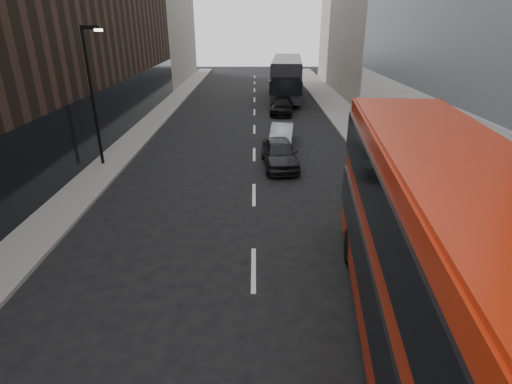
{
  "coord_description": "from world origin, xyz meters",
  "views": [
    {
      "loc": [
        0.05,
        -2.76,
        7.33
      ],
      "look_at": [
        0.08,
        8.49,
        2.5
      ],
      "focal_mm": 28.0,
      "sensor_mm": 36.0,
      "label": 1
    }
  ],
  "objects_px": {
    "car_a": "(280,153)",
    "car_b": "(282,135)",
    "red_bus": "(439,255)",
    "street_lamp": "(93,88)",
    "grey_bus": "(287,77)",
    "car_c": "(282,106)"
  },
  "relations": [
    {
      "from": "car_a",
      "to": "car_b",
      "type": "height_order",
      "value": "car_a"
    },
    {
      "from": "car_b",
      "to": "car_c",
      "type": "bearing_deg",
      "value": 93.77
    },
    {
      "from": "grey_bus",
      "to": "street_lamp",
      "type": "bearing_deg",
      "value": -114.13
    },
    {
      "from": "street_lamp",
      "to": "car_b",
      "type": "bearing_deg",
      "value": 22.23
    },
    {
      "from": "red_bus",
      "to": "grey_bus",
      "type": "bearing_deg",
      "value": 98.32
    },
    {
      "from": "street_lamp",
      "to": "red_bus",
      "type": "relative_size",
      "value": 0.55
    },
    {
      "from": "red_bus",
      "to": "grey_bus",
      "type": "relative_size",
      "value": 1.02
    },
    {
      "from": "street_lamp",
      "to": "car_b",
      "type": "relative_size",
      "value": 1.75
    },
    {
      "from": "car_a",
      "to": "car_c",
      "type": "height_order",
      "value": "car_a"
    },
    {
      "from": "red_bus",
      "to": "car_c",
      "type": "height_order",
      "value": "red_bus"
    },
    {
      "from": "red_bus",
      "to": "grey_bus",
      "type": "height_order",
      "value": "red_bus"
    },
    {
      "from": "car_a",
      "to": "car_c",
      "type": "xyz_separation_m",
      "value": [
        1.0,
        13.6,
        -0.09
      ]
    },
    {
      "from": "car_a",
      "to": "street_lamp",
      "type": "bearing_deg",
      "value": 175.51
    },
    {
      "from": "street_lamp",
      "to": "car_a",
      "type": "bearing_deg",
      "value": -0.69
    },
    {
      "from": "grey_bus",
      "to": "car_a",
      "type": "distance_m",
      "value": 20.92
    },
    {
      "from": "red_bus",
      "to": "street_lamp",
      "type": "bearing_deg",
      "value": 139.01
    },
    {
      "from": "red_bus",
      "to": "car_a",
      "type": "relative_size",
      "value": 2.88
    },
    {
      "from": "street_lamp",
      "to": "grey_bus",
      "type": "height_order",
      "value": "street_lamp"
    },
    {
      "from": "red_bus",
      "to": "car_a",
      "type": "height_order",
      "value": "red_bus"
    },
    {
      "from": "street_lamp",
      "to": "car_b",
      "type": "height_order",
      "value": "street_lamp"
    },
    {
      "from": "red_bus",
      "to": "grey_bus",
      "type": "xyz_separation_m",
      "value": [
        -0.68,
        34.26,
        -0.67
      ]
    },
    {
      "from": "street_lamp",
      "to": "car_a",
      "type": "distance_m",
      "value": 10.2
    }
  ]
}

